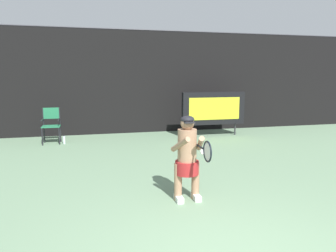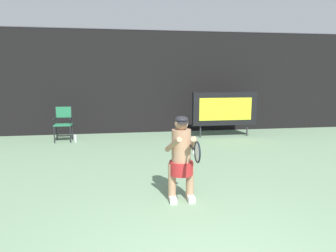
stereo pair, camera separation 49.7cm
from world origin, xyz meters
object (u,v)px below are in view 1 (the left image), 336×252
(tennis_racket, at_px, (207,151))
(water_bottle, at_px, (64,140))
(tennis_player, at_px, (187,156))
(scoreboard, at_px, (213,108))
(umpire_chair, at_px, (51,123))

(tennis_racket, bearing_deg, water_bottle, 106.35)
(water_bottle, distance_m, tennis_player, 5.53)
(water_bottle, height_order, tennis_racket, tennis_racket)
(scoreboard, height_order, water_bottle, scoreboard)
(water_bottle, bearing_deg, umpire_chair, 153.16)
(umpire_chair, height_order, tennis_racket, tennis_racket)
(scoreboard, xyz_separation_m, water_bottle, (-4.87, -0.13, -0.82))
(scoreboard, xyz_separation_m, umpire_chair, (-5.23, 0.06, -0.33))
(water_bottle, xyz_separation_m, tennis_player, (2.36, -4.96, 0.63))
(water_bottle, bearing_deg, tennis_player, -64.60)
(tennis_racket, bearing_deg, tennis_player, 91.71)
(umpire_chair, distance_m, tennis_player, 5.82)
(scoreboard, distance_m, umpire_chair, 5.24)
(umpire_chair, relative_size, tennis_player, 0.77)
(tennis_player, height_order, tennis_racket, tennis_player)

